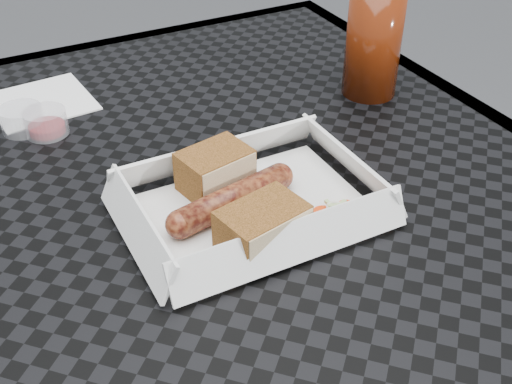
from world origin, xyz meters
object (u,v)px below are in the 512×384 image
(drink_glass, at_px, (374,40))
(bratwurst, at_px, (232,199))
(food_tray, at_px, (251,209))
(patio_table, at_px, (192,226))

(drink_glass, bearing_deg, bratwurst, -150.87)
(food_tray, bearing_deg, bratwurst, 166.25)
(food_tray, distance_m, bratwurst, 0.03)
(food_tray, height_order, bratwurst, bratwurst)
(patio_table, xyz_separation_m, drink_glass, (0.28, 0.06, 0.15))
(food_tray, xyz_separation_m, drink_glass, (0.25, 0.16, 0.07))
(food_tray, relative_size, drink_glass, 1.50)
(bratwurst, xyz_separation_m, drink_glass, (0.27, 0.15, 0.06))
(patio_table, xyz_separation_m, bratwurst, (0.01, -0.09, 0.09))
(patio_table, height_order, bratwurst, bratwurst)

